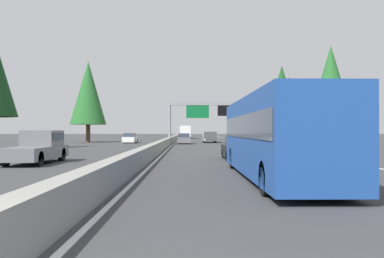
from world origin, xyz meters
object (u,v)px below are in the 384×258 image
object	(u,v)px
box_truck_near_center	(185,132)
conifer_right_far	(289,102)
conifer_right_mid	(282,95)
sign_gantry_overhead	(215,110)
pickup_far_right	(186,134)
conifer_left_mid	(88,93)
bus_mid_right	(274,134)
oncoming_far	(130,138)
conifer_right_near	(331,85)
sedan_distant_b	(238,149)
minivan_far_center	(209,136)
sedan_distant_a	(184,139)
oncoming_near	(38,147)

from	to	relation	value
box_truck_near_center	conifer_right_far	distance (m)	30.04
conifer_right_mid	sign_gantry_overhead	bearing A→B (deg)	139.96
pickup_far_right	conifer_left_mid	xyz separation A→B (m)	(-43.09, 15.28, 6.88)
bus_mid_right	box_truck_near_center	xyz separation A→B (m)	(75.41, 3.78, -0.11)
oncoming_far	conifer_right_near	distance (m)	29.14
oncoming_far	conifer_left_mid	world-z (taller)	conifer_left_mid
box_truck_near_center	conifer_left_mid	xyz separation A→B (m)	(-28.65, 15.23, 6.18)
pickup_far_right	conifer_right_far	world-z (taller)	conifer_right_far
sedan_distant_b	oncoming_far	bearing A→B (deg)	19.48
conifer_right_near	conifer_right_far	distance (m)	20.44
minivan_far_center	conifer_right_near	bearing A→B (deg)	-136.44
box_truck_near_center	sedan_distant_a	bearing A→B (deg)	179.99
pickup_far_right	minivan_far_center	bearing A→B (deg)	-174.99
pickup_far_right	oncoming_near	world-z (taller)	same
sign_gantry_overhead	box_truck_near_center	distance (m)	35.69
bus_mid_right	box_truck_near_center	bearing A→B (deg)	2.87
sedan_distant_a	conifer_left_mid	world-z (taller)	conifer_left_mid
sedan_distant_b	conifer_right_far	distance (m)	44.67
sedan_distant_b	conifer_left_mid	size ratio (longest dim) A/B	0.34
sign_gantry_overhead	box_truck_near_center	xyz separation A→B (m)	(35.29, 4.29, -3.10)
oncoming_near	conifer_right_far	world-z (taller)	conifer_right_far
conifer_right_mid	sedan_distant_b	bearing A→B (deg)	163.05
pickup_far_right	conifer_right_near	size ratio (longest dim) A/B	0.46
pickup_far_right	conifer_right_far	distance (m)	42.37
sign_gantry_overhead	pickup_far_right	distance (m)	50.06
sedan_distant_b	conifer_left_mid	distance (m)	41.92
pickup_far_right	oncoming_near	size ratio (longest dim) A/B	1.00
sedan_distant_b	conifer_right_near	distance (m)	26.43
oncoming_near	conifer_right_mid	world-z (taller)	conifer_right_mid
bus_mid_right	pickup_far_right	bearing A→B (deg)	2.37
conifer_right_near	conifer_left_mid	xyz separation A→B (m)	(15.28, 32.86, 0.46)
oncoming_far	conifer_right_far	distance (m)	28.12
sign_gantry_overhead	oncoming_near	size ratio (longest dim) A/B	2.26
oncoming_near	conifer_right_near	distance (m)	35.81
conifer_right_mid	oncoming_near	bearing A→B (deg)	152.02
box_truck_near_center	pickup_far_right	bearing A→B (deg)	-0.20
box_truck_near_center	conifer_right_mid	size ratio (longest dim) A/B	0.62
conifer_right_near	conifer_right_far	bearing A→B (deg)	-1.00
bus_mid_right	oncoming_near	world-z (taller)	bus_mid_right
conifer_right_mid	oncoming_far	bearing A→B (deg)	116.19
sedan_distant_b	pickup_far_right	xyz separation A→B (m)	(79.81, 3.64, 0.23)
sedan_distant_a	conifer_right_mid	bearing A→B (deg)	-47.19
conifer_right_near	sedan_distant_a	bearing A→B (deg)	65.08
minivan_far_center	box_truck_near_center	size ratio (longest dim) A/B	0.59
sedan_distant_b	box_truck_near_center	bearing A→B (deg)	3.23
bus_mid_right	conifer_right_far	xyz separation A→B (m)	(51.91, -14.22, 5.05)
bus_mid_right	minivan_far_center	size ratio (longest dim) A/B	2.30
sign_gantry_overhead	sedan_distant_b	xyz separation A→B (m)	(-30.08, 0.59, -4.03)
conifer_right_far	conifer_left_mid	distance (m)	33.63
sedan_distant_a	sedan_distant_b	bearing A→B (deg)	-172.89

